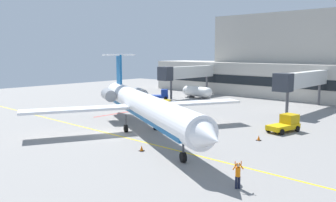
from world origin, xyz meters
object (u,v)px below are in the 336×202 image
object	(u,v)px
pushback_tractor	(285,124)
marshaller	(238,175)
belt_loader	(166,107)
regional_jet	(143,105)
baggage_tug	(162,95)
fuel_tank	(197,92)

from	to	relation	value
pushback_tractor	marshaller	bearing A→B (deg)	-74.38
belt_loader	marshaller	size ratio (longest dim) A/B	2.04
regional_jet	belt_loader	bearing A→B (deg)	121.26
regional_jet	belt_loader	world-z (taller)	regional_jet
baggage_tug	marshaller	xyz separation A→B (m)	(35.51, -29.44, 0.08)
fuel_tank	marshaller	world-z (taller)	fuel_tank
baggage_tug	pushback_tractor	xyz separation A→B (m)	(30.18, -10.39, 0.02)
regional_jet	marshaller	bearing A→B (deg)	-22.86
baggage_tug	belt_loader	bearing A→B (deg)	-43.67
fuel_tank	marshaller	size ratio (longest dim) A/B	3.71
regional_jet	fuel_tank	bearing A→B (deg)	116.92
regional_jet	belt_loader	distance (m)	13.29
regional_jet	fuel_tank	distance (m)	32.13
pushback_tractor	belt_loader	distance (m)	18.67
regional_jet	pushback_tractor	size ratio (longest dim) A/B	7.33
fuel_tank	belt_loader	bearing A→B (deg)	-66.07
regional_jet	fuel_tank	world-z (taller)	regional_jet
regional_jet	marshaller	world-z (taller)	regional_jet
pushback_tractor	marshaller	world-z (taller)	pushback_tractor
regional_jet	marshaller	distance (m)	18.79
fuel_tank	regional_jet	bearing A→B (deg)	-63.08
baggage_tug	marshaller	distance (m)	46.12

